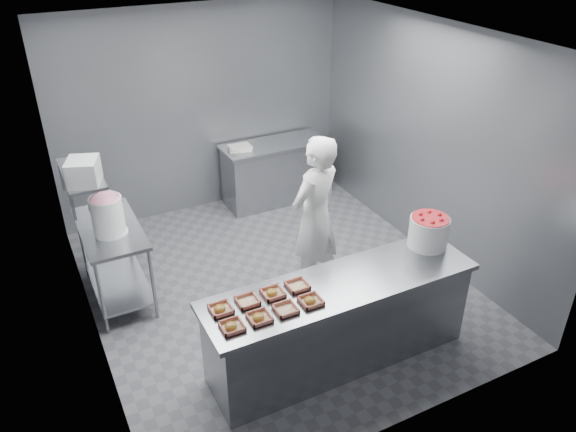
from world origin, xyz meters
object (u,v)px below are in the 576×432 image
Objects in this scene: tray_2 at (286,309)px; strawberry_tub at (429,231)px; tray_3 at (311,301)px; tray_4 at (221,309)px; glaze_bucket at (108,215)px; tray_6 at (273,293)px; tray_7 at (297,285)px; service_counter at (340,322)px; prep_table at (114,251)px; tray_1 at (259,317)px; tray_0 at (232,326)px; appliance at (83,172)px; back_counter at (274,172)px; worker at (315,218)px; tray_5 at (247,301)px.

tray_2 is 0.49× the size of strawberry_tub.
tray_3 and tray_4 have the same top height.
glaze_bucket reaches higher than tray_4.
tray_2 is at bearing -89.29° from tray_6.
tray_6 is 1.00× the size of tray_7.
tray_6 is 1.71m from strawberry_tub.
tray_6 is (-0.63, 0.12, 0.47)m from service_counter.
prep_table is at bearing 124.69° from tray_7.
tray_0 is at bearing 180.00° from tray_1.
tray_4 is at bearing 153.07° from tray_2.
strawberry_tub reaches higher than tray_6.
appliance is at bearing 117.83° from tray_1.
tray_1 is at bearing -153.07° from tray_7.
prep_table is 0.54m from glaze_bucket.
glaze_bucket is 0.60m from appliance.
tray_1 is at bearing 0.00° from tray_0.
tray_7 is at bearing 0.00° from tray_4.
glaze_bucket is 1.58× the size of appliance.
tray_6 is at bearing -58.49° from glaze_bucket.
tray_2 is at bearing 0.00° from tray_0.
prep_table is 2.87m from back_counter.
tray_3 is 0.49× the size of strawberry_tub.
worker is 3.72× the size of glaze_bucket.
service_counter is 1.25m from strawberry_tub.
tray_7 is at bearing 162.33° from service_counter.
tray_7 is 1.47m from strawberry_tub.
service_counter is 0.99m from tray_5.
prep_table is at bearing 77.49° from appliance.
tray_2 is 0.34m from tray_7.
tray_6 is 0.38× the size of glaze_bucket.
service_counter is 1.24m from worker.
worker reaches higher than tray_1.
back_counter is at bearing 49.67° from appliance.
appliance is at bearing 114.56° from tray_4.
tray_0 reaches higher than prep_table.
strawberry_tub reaches higher than tray_2.
appliance reaches higher than service_counter.
prep_table is at bearing 110.66° from tray_1.
tray_4 is at bearing 180.00° from tray_6.
tray_5 is (0.24, 0.25, -0.00)m from tray_0.
prep_table is 0.80× the size of back_counter.
appliance reaches higher than tray_5.
tray_0 is 0.10× the size of worker.
back_counter is 4.75× the size of appliance.
tray_7 is at bearing 26.93° from tray_1.
tray_4 reaches higher than tray_5.
appliance is at bearing -122.20° from prep_table.
tray_7 is (0.48, 0.00, 0.00)m from tray_5.
tray_5 is 0.59× the size of appliance.
tray_0 and tray_6 have the same top height.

